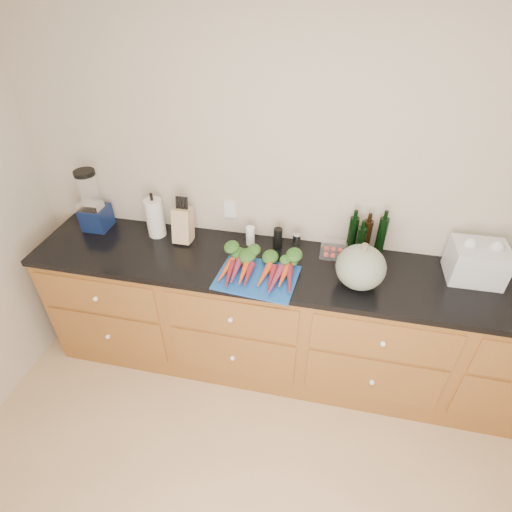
% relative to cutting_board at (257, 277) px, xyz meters
% --- Properties ---
extents(wall_back, '(4.10, 0.05, 2.60)m').
position_rel_cutting_board_xyz_m(wall_back, '(0.32, 0.48, 0.35)').
color(wall_back, '#BFB49E').
rests_on(wall_back, ground).
extents(cabinets, '(3.60, 0.64, 0.90)m').
position_rel_cutting_board_xyz_m(cabinets, '(0.32, 0.16, -0.50)').
color(cabinets, brown).
rests_on(cabinets, ground).
extents(countertop, '(3.64, 0.62, 0.04)m').
position_rel_cutting_board_xyz_m(countertop, '(0.32, 0.16, -0.03)').
color(countertop, black).
rests_on(countertop, cabinets).
extents(cutting_board, '(0.50, 0.39, 0.01)m').
position_rel_cutting_board_xyz_m(cutting_board, '(0.00, 0.00, 0.00)').
color(cutting_board, '#14479E').
rests_on(cutting_board, countertop).
extents(carrots, '(0.47, 0.35, 0.07)m').
position_rel_cutting_board_xyz_m(carrots, '(0.00, 0.05, 0.03)').
color(carrots, '#D54919').
rests_on(carrots, cutting_board).
extents(squash, '(0.28, 0.28, 0.26)m').
position_rel_cutting_board_xyz_m(squash, '(0.59, 0.07, 0.12)').
color(squash, slate).
rests_on(squash, countertop).
extents(blender_appliance, '(0.17, 0.17, 0.43)m').
position_rel_cutting_board_xyz_m(blender_appliance, '(-1.22, 0.32, 0.18)').
color(blender_appliance, '#0E1A42').
rests_on(blender_appliance, countertop).
extents(paper_towel, '(0.12, 0.12, 0.27)m').
position_rel_cutting_board_xyz_m(paper_towel, '(-0.77, 0.32, 0.13)').
color(paper_towel, silver).
rests_on(paper_towel, countertop).
extents(knife_block, '(0.12, 0.12, 0.23)m').
position_rel_cutting_board_xyz_m(knife_block, '(-0.57, 0.30, 0.11)').
color(knife_block, tan).
rests_on(knife_block, countertop).
extents(grinder_salt, '(0.06, 0.06, 0.13)m').
position_rel_cutting_board_xyz_m(grinder_salt, '(-0.12, 0.34, 0.06)').
color(grinder_salt, white).
rests_on(grinder_salt, countertop).
extents(grinder_pepper, '(0.06, 0.06, 0.14)m').
position_rel_cutting_board_xyz_m(grinder_pepper, '(0.07, 0.34, 0.07)').
color(grinder_pepper, black).
rests_on(grinder_pepper, countertop).
extents(canister_chrome, '(0.05, 0.05, 0.12)m').
position_rel_cutting_board_xyz_m(canister_chrome, '(0.19, 0.34, 0.05)').
color(canister_chrome, silver).
rests_on(canister_chrome, countertop).
extents(tomato_box, '(0.17, 0.13, 0.08)m').
position_rel_cutting_board_xyz_m(tomato_box, '(0.43, 0.33, 0.03)').
color(tomato_box, white).
rests_on(tomato_box, countertop).
extents(bottles, '(0.23, 0.12, 0.28)m').
position_rel_cutting_board_xyz_m(bottles, '(0.62, 0.37, 0.12)').
color(bottles, black).
rests_on(bottles, countertop).
extents(grocery_bag, '(0.31, 0.25, 0.22)m').
position_rel_cutting_board_xyz_m(grocery_bag, '(1.26, 0.28, 0.10)').
color(grocery_bag, silver).
rests_on(grocery_bag, countertop).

